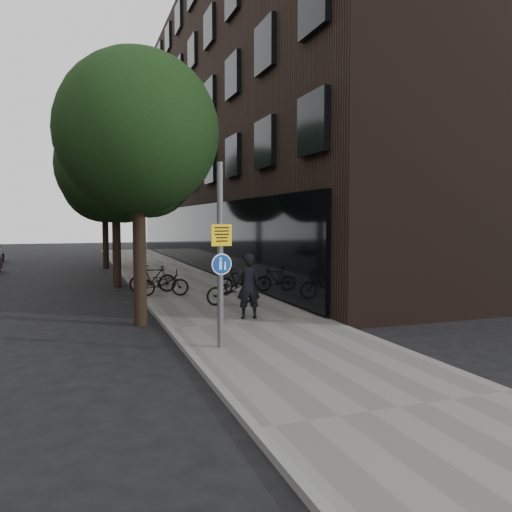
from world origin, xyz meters
name	(u,v)px	position (x,y,z in m)	size (l,w,h in m)	color
ground	(292,359)	(0.00, 0.00, 0.00)	(120.00, 120.00, 0.00)	black
sidewalk	(197,292)	(0.25, 10.00, 0.06)	(4.50, 60.00, 0.12)	slate
curb_edge	(139,294)	(-2.00, 10.00, 0.07)	(0.15, 60.00, 0.13)	slate
building_right_dark_brick	(276,130)	(8.50, 22.00, 9.00)	(12.00, 40.00, 18.00)	black
street_tree_near	(140,140)	(-2.53, 4.64, 5.11)	(4.40, 4.40, 7.50)	black
street_tree_mid	(117,170)	(-2.53, 13.14, 5.11)	(5.00, 5.00, 7.80)	black
street_tree_far	(105,184)	(-2.53, 22.14, 5.11)	(5.00, 5.00, 7.80)	black
signpost	(220,255)	(-1.29, 0.97, 2.16)	(0.47, 0.13, 4.03)	#595B5E
pedestrian	(248,286)	(0.33, 3.82, 1.05)	(0.68, 0.44, 1.86)	black
parked_bike_facade_near	(231,290)	(0.60, 6.37, 0.60)	(0.63, 1.82, 0.95)	black
parked_bike_facade_far	(237,281)	(1.54, 8.68, 0.60)	(0.45, 1.61, 0.97)	black
parked_bike_curb_near	(163,283)	(-1.25, 8.94, 0.61)	(0.65, 1.86, 0.98)	black
parked_bike_curb_far	(153,279)	(-1.49, 9.96, 0.66)	(0.51, 1.80, 1.08)	black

